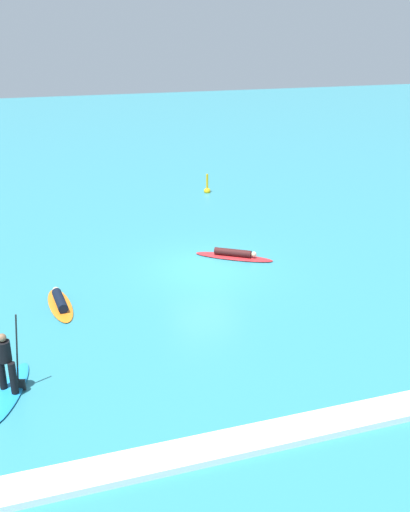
# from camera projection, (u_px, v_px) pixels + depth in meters

# --- Properties ---
(ground_plane) EXTENTS (120.00, 120.00, 0.00)m
(ground_plane) POSITION_uv_depth(u_px,v_px,m) (205.00, 268.00, 22.97)
(ground_plane) COLOR teal
(ground_plane) RESTS_ON ground
(surfer_on_orange_board) EXTENTS (0.94, 2.78, 0.40)m
(surfer_on_orange_board) POSITION_uv_depth(u_px,v_px,m) (60.00, 302.00, 19.83)
(surfer_on_orange_board) COLOR orange
(surfer_on_orange_board) RESTS_ON ground_plane
(surfer_on_blue_board) EXTENTS (1.42, 2.84, 2.23)m
(surfer_on_blue_board) POSITION_uv_depth(u_px,v_px,m) (8.00, 378.00, 15.04)
(surfer_on_blue_board) COLOR #1E8CD1
(surfer_on_blue_board) RESTS_ON ground_plane
(surfer_on_red_board) EXTENTS (3.06, 2.36, 0.38)m
(surfer_on_red_board) POSITION_uv_depth(u_px,v_px,m) (234.00, 255.00, 23.89)
(surfer_on_red_board) COLOR red
(surfer_on_red_board) RESTS_ON ground_plane
(marker_buoy) EXTENTS (0.37, 0.37, 1.16)m
(marker_buoy) POSITION_uv_depth(u_px,v_px,m) (207.00, 189.00, 33.00)
(marker_buoy) COLOR yellow
(marker_buoy) RESTS_ON ground_plane
(wave_crest) EXTENTS (25.12, 0.90, 0.18)m
(wave_crest) POSITION_uv_depth(u_px,v_px,m) (334.00, 422.00, 13.98)
(wave_crest) COLOR white
(wave_crest) RESTS_ON ground_plane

